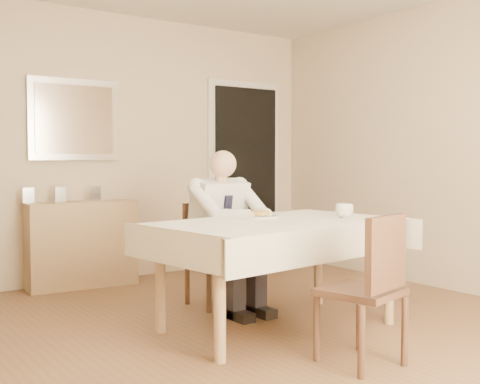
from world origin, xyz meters
TOP-DOWN VIEW (x-y plane):
  - room at (0.00, 0.00)m, footprint 5.00×5.02m
  - doorway at (1.55, 2.46)m, footprint 0.96×0.07m
  - mirror at (-0.41, 2.47)m, footprint 0.86×0.04m
  - dining_table at (0.21, 0.19)m, footprint 1.84×1.23m
  - chair_far at (0.21, 1.06)m, footprint 0.40×0.40m
  - chair_near at (0.14, -0.73)m, footprint 0.50×0.51m
  - seated_man at (0.21, 0.78)m, footprint 0.48×0.72m
  - plate at (0.23, 0.41)m, footprint 0.26×0.26m
  - food at (0.23, 0.41)m, footprint 0.14×0.14m
  - knife at (0.27, 0.35)m, footprint 0.01×0.13m
  - fork at (0.19, 0.35)m, footprint 0.01×0.13m
  - coffee_mug at (0.73, 0.07)m, footprint 0.15×0.15m
  - sideboard at (-0.41, 2.32)m, footprint 1.01×0.40m
  - photo_frame_left at (-0.87, 2.38)m, footprint 0.10×0.02m
  - photo_frame_center at (-0.59, 2.34)m, footprint 0.10×0.02m
  - photo_frame_right at (-0.27, 2.34)m, footprint 0.10×0.02m

SIDE VIEW (x-z plane):
  - sideboard at x=-0.41m, z-range 0.00..0.79m
  - chair_far at x=0.21m, z-range 0.05..0.87m
  - chair_near at x=0.14m, z-range 0.05..0.92m
  - dining_table at x=0.21m, z-range 0.29..1.04m
  - seated_man at x=0.21m, z-range 0.07..1.31m
  - plate at x=0.23m, z-range 0.75..0.77m
  - knife at x=0.27m, z-range 0.77..0.78m
  - fork at x=0.19m, z-range 0.77..0.78m
  - food at x=0.23m, z-range 0.76..0.81m
  - coffee_mug at x=0.73m, z-range 0.75..0.85m
  - photo_frame_left at x=-0.87m, z-range 0.79..0.93m
  - photo_frame_center at x=-0.59m, z-range 0.79..0.93m
  - photo_frame_right at x=-0.27m, z-range 0.79..0.93m
  - doorway at x=1.55m, z-range -0.05..2.05m
  - room at x=0.00m, z-range 0.00..2.60m
  - mirror at x=-0.41m, z-range 1.17..1.93m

